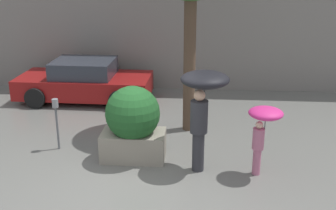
{
  "coord_description": "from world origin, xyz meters",
  "views": [
    {
      "loc": [
        1.41,
        -7.48,
        4.2
      ],
      "look_at": [
        0.71,
        1.6,
        1.05
      ],
      "focal_mm": 45.0,
      "sensor_mm": 36.0,
      "label": 1
    }
  ],
  "objects_px": {
    "parked_car_near": "(85,82)",
    "parking_meter": "(56,113)",
    "planter_box": "(133,123)",
    "person_adult": "(203,96)",
    "person_child": "(263,123)"
  },
  "relations": [
    {
      "from": "parked_car_near",
      "to": "parking_meter",
      "type": "bearing_deg",
      "value": -173.82
    },
    {
      "from": "planter_box",
      "to": "person_child",
      "type": "bearing_deg",
      "value": -11.43
    },
    {
      "from": "planter_box",
      "to": "person_adult",
      "type": "relative_size",
      "value": 0.79
    },
    {
      "from": "person_adult",
      "to": "parked_car_near",
      "type": "distance_m",
      "value": 5.81
    },
    {
      "from": "person_child",
      "to": "parking_meter",
      "type": "xyz_separation_m",
      "value": [
        -4.53,
        0.9,
        -0.25
      ]
    },
    {
      "from": "parking_meter",
      "to": "planter_box",
      "type": "bearing_deg",
      "value": -11.03
    },
    {
      "from": "person_child",
      "to": "parking_meter",
      "type": "bearing_deg",
      "value": 178.55
    },
    {
      "from": "planter_box",
      "to": "parked_car_near",
      "type": "distance_m",
      "value": 4.58
    },
    {
      "from": "parked_car_near",
      "to": "parking_meter",
      "type": "distance_m",
      "value": 3.7
    },
    {
      "from": "planter_box",
      "to": "person_adult",
      "type": "xyz_separation_m",
      "value": [
        1.5,
        -0.37,
        0.77
      ]
    },
    {
      "from": "person_adult",
      "to": "parking_meter",
      "type": "xyz_separation_m",
      "value": [
        -3.32,
        0.72,
        -0.74
      ]
    },
    {
      "from": "person_adult",
      "to": "parking_meter",
      "type": "height_order",
      "value": "person_adult"
    },
    {
      "from": "parked_car_near",
      "to": "parking_meter",
      "type": "xyz_separation_m",
      "value": [
        0.33,
        -3.67,
        0.3
      ]
    },
    {
      "from": "person_adult",
      "to": "parked_car_near",
      "type": "relative_size",
      "value": 0.51
    },
    {
      "from": "person_adult",
      "to": "person_child",
      "type": "distance_m",
      "value": 1.31
    }
  ]
}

